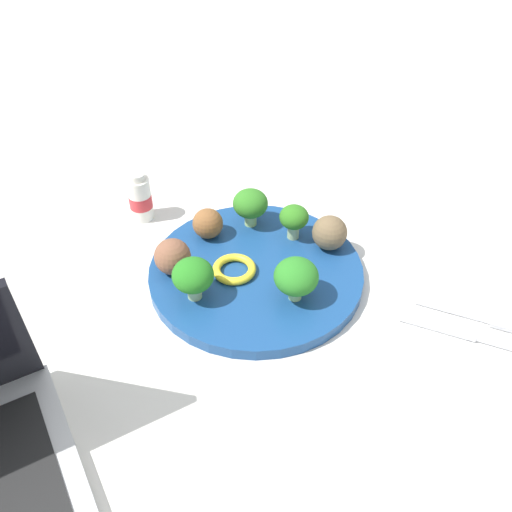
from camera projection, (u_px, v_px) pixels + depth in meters
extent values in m
plane|color=silver|center=(256.00, 277.00, 0.73)|extent=(4.00, 4.00, 0.00)
cylinder|color=navy|center=(256.00, 272.00, 0.73)|extent=(0.28, 0.28, 0.02)
cylinder|color=#A3B781|center=(293.00, 231.00, 0.76)|extent=(0.02, 0.02, 0.02)
ellipsoid|color=#2F721E|center=(294.00, 217.00, 0.75)|extent=(0.04, 0.04, 0.03)
cylinder|color=#9BBB83|center=(195.00, 292.00, 0.67)|extent=(0.02, 0.02, 0.02)
ellipsoid|color=#25751E|center=(193.00, 275.00, 0.66)|extent=(0.05, 0.05, 0.04)
cylinder|color=#9FCC80|center=(295.00, 293.00, 0.67)|extent=(0.02, 0.02, 0.02)
ellipsoid|color=#297823|center=(296.00, 276.00, 0.66)|extent=(0.05, 0.05, 0.04)
cylinder|color=#A1C276|center=(251.00, 219.00, 0.78)|extent=(0.02, 0.02, 0.02)
ellipsoid|color=#307421|center=(250.00, 203.00, 0.77)|extent=(0.05, 0.05, 0.04)
sphere|color=brown|center=(208.00, 223.00, 0.76)|extent=(0.04, 0.04, 0.04)
sphere|color=brown|center=(330.00, 233.00, 0.74)|extent=(0.05, 0.05, 0.05)
sphere|color=brown|center=(173.00, 257.00, 0.70)|extent=(0.05, 0.05, 0.05)
torus|color=yellow|center=(234.00, 269.00, 0.71)|extent=(0.08, 0.08, 0.01)
cube|color=white|center=(462.00, 325.00, 0.66)|extent=(0.17, 0.12, 0.01)
cube|color=silver|center=(452.00, 309.00, 0.68)|extent=(0.09, 0.01, 0.01)
cube|color=silver|center=(503.00, 322.00, 0.66)|extent=(0.03, 0.02, 0.01)
cube|color=silver|center=(437.00, 326.00, 0.65)|extent=(0.09, 0.01, 0.01)
cube|color=silver|center=(501.00, 344.00, 0.63)|extent=(0.06, 0.02, 0.01)
cylinder|color=white|center=(140.00, 199.00, 0.81)|extent=(0.03, 0.03, 0.07)
cylinder|color=red|center=(141.00, 201.00, 0.81)|extent=(0.03, 0.03, 0.02)
cylinder|color=silver|center=(137.00, 177.00, 0.78)|extent=(0.02, 0.02, 0.01)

